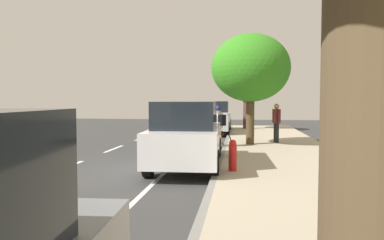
# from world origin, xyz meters

# --- Properties ---
(ground) EXTENTS (56.01, 56.01, 0.00)m
(ground) POSITION_xyz_m (0.00, 0.00, 0.00)
(ground) COLOR #363636
(sidewalk) EXTENTS (4.11, 35.01, 0.14)m
(sidewalk) POSITION_xyz_m (4.04, 0.00, 0.07)
(sidewalk) COLOR tan
(sidewalk) RESTS_ON ground
(curb_edge) EXTENTS (0.16, 35.01, 0.14)m
(curb_edge) POSITION_xyz_m (1.91, 0.00, 0.07)
(curb_edge) COLOR gray
(curb_edge) RESTS_ON ground
(lane_stripe_centre) EXTENTS (0.14, 35.80, 0.01)m
(lane_stripe_centre) POSITION_xyz_m (-2.68, 0.40, 0.00)
(lane_stripe_centre) COLOR white
(lane_stripe_centre) RESTS_ON ground
(lane_stripe_bike_edge) EXTENTS (0.12, 35.01, 0.01)m
(lane_stripe_bike_edge) POSITION_xyz_m (0.44, 0.00, 0.00)
(lane_stripe_bike_edge) COLOR white
(lane_stripe_bike_edge) RESTS_ON ground
(parked_suv_white_second) EXTENTS (2.11, 4.77, 1.99)m
(parked_suv_white_second) POSITION_xyz_m (0.96, 0.77, 1.03)
(parked_suv_white_second) COLOR white
(parked_suv_white_second) RESTS_ON ground
(parked_pickup_silver_mid) EXTENTS (2.04, 5.31, 1.95)m
(parked_pickup_silver_mid) POSITION_xyz_m (0.92, 12.29, 0.90)
(parked_pickup_silver_mid) COLOR #B7BABF
(parked_pickup_silver_mid) RESTS_ON ground
(bicycle_at_curb) EXTENTS (1.49, 1.02, 0.78)m
(bicycle_at_curb) POSITION_xyz_m (1.44, 5.33, 0.39)
(bicycle_at_curb) COLOR black
(bicycle_at_curb) RESTS_ON ground
(cyclist_with_backpack) EXTENTS (0.52, 0.55, 1.82)m
(cyclist_with_backpack) POSITION_xyz_m (1.66, 4.87, 1.12)
(cyclist_with_backpack) COLOR #C6B284
(cyclist_with_backpack) RESTS_ON ground
(street_tree_mid_block) EXTENTS (3.33, 3.33, 4.70)m
(street_tree_mid_block) POSITION_xyz_m (2.95, 5.81, 3.38)
(street_tree_mid_block) COLOR #483A22
(street_tree_mid_block) RESTS_ON sidewalk
(street_tree_far_end) EXTENTS (2.44, 2.44, 3.97)m
(street_tree_far_end) POSITION_xyz_m (2.95, 14.47, 3.07)
(street_tree_far_end) COLOR brown
(street_tree_far_end) RESTS_ON sidewalk
(pedestrian_on_phone) EXTENTS (0.34, 0.59, 1.73)m
(pedestrian_on_phone) POSITION_xyz_m (4.13, 6.65, 1.13)
(pedestrian_on_phone) COLOR black
(pedestrian_on_phone) RESTS_ON sidewalk
(fire_hydrant) EXTENTS (0.22, 0.22, 0.84)m
(fire_hydrant) POSITION_xyz_m (2.34, -0.26, 0.57)
(fire_hydrant) COLOR red
(fire_hydrant) RESTS_ON sidewalk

